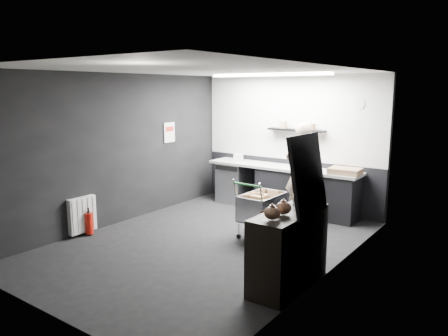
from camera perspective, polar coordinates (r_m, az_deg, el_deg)
The scene contains 22 objects.
floor at distance 7.04m, azimuth -2.23°, elevation -9.81°, with size 5.50×5.50×0.00m, color black.
ceiling at distance 6.62m, azimuth -2.39°, elevation 12.71°, with size 5.50×5.50×0.00m, color white.
wall_back at distance 9.00m, azimuth 8.60°, elevation 3.36°, with size 5.50×5.50×0.00m, color black.
wall_front at distance 4.89m, azimuth -22.70°, elevation -3.19°, with size 5.50×5.50×0.00m, color black.
wall_left at distance 8.08m, azimuth -13.54°, elevation 2.40°, with size 5.50×5.50×0.00m, color black.
wall_right at distance 5.70m, azimuth 13.70°, elevation -0.83°, with size 5.50×5.50×0.00m, color black.
kitchen_wall_panel at distance 8.94m, azimuth 8.63°, elevation 6.53°, with size 3.95×0.02×1.70m, color silver.
dado_panel at distance 9.12m, azimuth 8.40°, elevation -1.96°, with size 3.95×0.02×1.00m, color black.
floating_shelf at distance 8.77m, azimuth 9.42°, elevation 4.93°, with size 1.20×0.22×0.04m, color black.
wall_clock at distance 8.36m, azimuth 17.28°, elevation 7.99°, with size 0.20×0.20×0.03m, color silver.
poster at distance 8.93m, azimuth -7.16°, elevation 4.63°, with size 0.02×0.30×0.40m, color white.
poster_red_band at distance 8.92m, azimuth -7.15°, elevation 5.08°, with size 0.01×0.22×0.10m, color red.
radiator at distance 7.69m, azimuth -18.03°, elevation -5.84°, with size 0.10×0.50×0.60m, color silver.
ceiling_strip at distance 8.15m, azimuth 5.88°, elevation 12.00°, with size 2.40×0.20×0.04m, color white.
prep_counter at distance 8.80m, azimuth 8.24°, elevation -2.69°, with size 3.20×0.61×0.90m.
person at distance 8.08m, azimuth 10.21°, elevation -0.59°, with size 0.67×0.44×1.83m, color beige.
shopping_cart at distance 7.30m, azimuth 4.97°, elevation -5.34°, with size 0.53×0.88×0.96m.
sideboard at distance 5.50m, azimuth 8.72°, elevation -9.13°, with size 0.54×1.27×1.90m.
fire_extinguisher at distance 7.69m, azimuth -17.21°, elevation -6.82°, with size 0.14×0.14×0.45m.
cardboard_box at distance 8.19m, azimuth 15.55°, elevation -0.40°, with size 0.55×0.42×0.11m, color #9A7652.
pink_tub at distance 8.56m, azimuth 10.22°, elevation 0.59°, with size 0.20×0.20×0.20m, color silver.
white_container at distance 9.24m, azimuth 1.88°, elevation 1.33°, with size 0.18×0.14×0.16m, color silver.
Camera 1 is at (4.10, -5.19, 2.43)m, focal length 35.00 mm.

